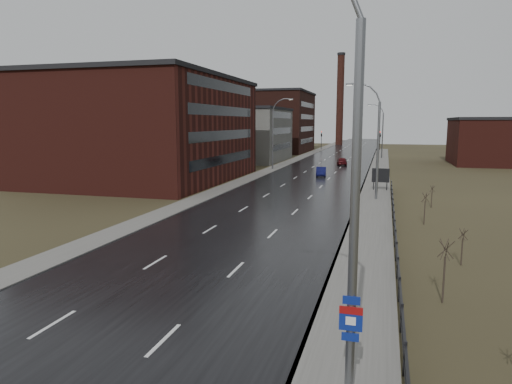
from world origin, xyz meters
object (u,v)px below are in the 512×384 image
Objects in this scene: billboard at (381,176)px; car_far at (342,161)px; car_near at (321,172)px; streetlight_main at (342,183)px.

car_far is (-6.94, 30.37, -1.01)m from billboard.
billboard reaches higher than car_near.
billboard is at bearing 95.31° from car_far.
streetlight_main is at bearing -90.89° from billboard.
streetlight_main is 4.67× the size of billboard.
car_near is at bearing 123.07° from billboard.
billboard is 0.67× the size of car_near.
streetlight_main reaches higher than billboard.
car_near is 0.93× the size of car_far.
billboard is 0.62× the size of car_far.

